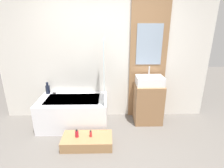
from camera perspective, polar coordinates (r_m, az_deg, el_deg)
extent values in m
cube|color=silver|center=(3.51, -2.42, 9.21)|extent=(4.20, 0.06, 2.60)
cube|color=#8E6642|center=(3.55, 11.77, 8.94)|extent=(0.73, 0.03, 2.60)
cube|color=#8C9EB2|center=(3.50, 12.09, 12.47)|extent=(0.49, 0.01, 0.77)
cube|color=white|center=(3.50, -12.38, -8.94)|extent=(1.28, 0.74, 0.56)
cube|color=silver|center=(3.39, -12.70, -4.81)|extent=(1.00, 0.52, 0.01)
cube|color=silver|center=(3.06, -2.46, 4.23)|extent=(0.01, 0.55, 1.11)
cube|color=#997047|center=(3.03, -8.06, -17.96)|extent=(0.81, 0.39, 0.17)
cube|color=#8E6642|center=(3.59, 11.65, -6.18)|extent=(0.54, 0.45, 0.79)
cube|color=white|center=(3.41, 12.18, 1.09)|extent=(0.51, 0.35, 0.17)
cylinder|color=silver|center=(3.46, 12.02, 4.27)|extent=(0.02, 0.02, 0.18)
cylinder|color=black|center=(3.75, -20.22, -1.75)|extent=(0.08, 0.08, 0.17)
cylinder|color=black|center=(3.71, -20.42, -0.05)|extent=(0.05, 0.05, 0.07)
sphere|color=white|center=(3.72, -18.30, -2.31)|extent=(0.09, 0.09, 0.09)
cylinder|color=#B21928|center=(2.97, -11.41, -15.70)|extent=(0.05, 0.05, 0.11)
cylinder|color=black|center=(2.93, -11.50, -14.63)|extent=(0.03, 0.03, 0.02)
cylinder|color=red|center=(2.94, -6.95, -15.94)|extent=(0.04, 0.04, 0.10)
cylinder|color=black|center=(2.91, -7.00, -15.00)|extent=(0.02, 0.02, 0.02)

